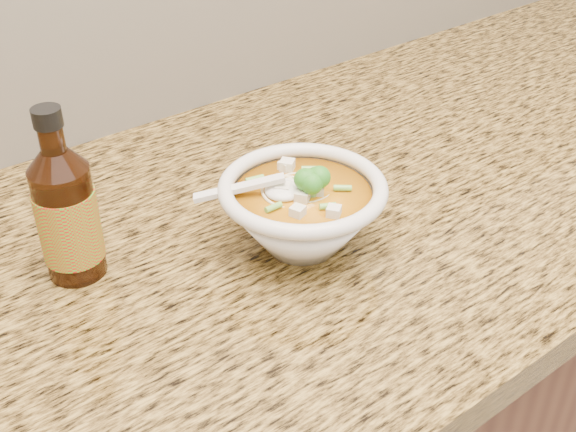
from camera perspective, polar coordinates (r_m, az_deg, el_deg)
counter_slab at (r=0.85m, az=-3.75°, el=-2.10°), size 4.00×0.68×0.04m
soup_bowl at (r=0.79m, az=1.14°, el=0.27°), size 0.19×0.18×0.10m
hot_sauce_bottle at (r=0.76m, az=-17.04°, el=0.08°), size 0.06×0.06×0.19m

